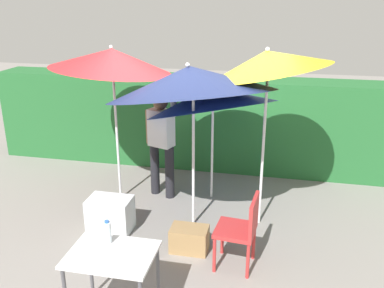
{
  "coord_description": "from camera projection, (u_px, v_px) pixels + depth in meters",
  "views": [
    {
      "loc": [
        1.09,
        -4.84,
        3.01
      ],
      "look_at": [
        0.0,
        0.3,
        1.1
      ],
      "focal_mm": 39.44,
      "sensor_mm": 36.0,
      "label": 1
    }
  ],
  "objects": [
    {
      "name": "bottle_water",
      "position": [
        108.0,
        232.0,
        4.0
      ],
      "size": [
        0.07,
        0.07,
        0.24
      ],
      "color": "silver",
      "rests_on": "folding_table"
    },
    {
      "name": "person_vendor",
      "position": [
        161.0,
        138.0,
        6.3
      ],
      "size": [
        0.55,
        0.33,
        1.88
      ],
      "color": "black",
      "rests_on": "ground_plane"
    },
    {
      "name": "umbrella_navy",
      "position": [
        210.0,
        99.0,
        6.01
      ],
      "size": [
        2.0,
        1.92,
        2.12
      ],
      "color": "silver",
      "rests_on": "ground_plane"
    },
    {
      "name": "hedge_row",
      "position": [
        215.0,
        123.0,
        7.48
      ],
      "size": [
        8.0,
        0.7,
        1.61
      ],
      "primitive_type": "cube",
      "color": "#23602D",
      "rests_on": "ground_plane"
    },
    {
      "name": "umbrella_yellow",
      "position": [
        268.0,
        62.0,
        5.05
      ],
      "size": [
        1.56,
        1.53,
        2.55
      ],
      "color": "silver",
      "rests_on": "ground_plane"
    },
    {
      "name": "ground_plane",
      "position": [
        187.0,
        228.0,
        5.69
      ],
      "size": [
        24.0,
        24.0,
        0.0
      ],
      "primitive_type": "plane",
      "color": "gray"
    },
    {
      "name": "umbrella_rainbow",
      "position": [
        112.0,
        60.0,
        5.81
      ],
      "size": [
        1.73,
        1.72,
        2.39
      ],
      "color": "silver",
      "rests_on": "ground_plane"
    },
    {
      "name": "folding_table",
      "position": [
        112.0,
        261.0,
        3.91
      ],
      "size": [
        0.8,
        0.6,
        0.74
      ],
      "color": "#4C4C51",
      "rests_on": "ground_plane"
    },
    {
      "name": "cooler_box",
      "position": [
        110.0,
        214.0,
        5.58
      ],
      "size": [
        0.57,
        0.38,
        0.46
      ],
      "primitive_type": "cube",
      "color": "silver",
      "rests_on": "ground_plane"
    },
    {
      "name": "crate_cardboard",
      "position": [
        189.0,
        239.0,
        5.15
      ],
      "size": [
        0.46,
        0.29,
        0.31
      ],
      "primitive_type": "cube",
      "color": "#9E7A4C",
      "rests_on": "ground_plane"
    },
    {
      "name": "umbrella_orange",
      "position": [
        191.0,
        81.0,
        5.09
      ],
      "size": [
        2.16,
        2.12,
        2.47
      ],
      "color": "silver",
      "rests_on": "ground_plane"
    },
    {
      "name": "chair_plastic",
      "position": [
        242.0,
        228.0,
        4.73
      ],
      "size": [
        0.48,
        0.48,
        0.89
      ],
      "color": "#B72D2D",
      "rests_on": "ground_plane"
    }
  ]
}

